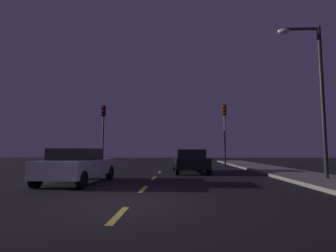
{
  "coord_description": "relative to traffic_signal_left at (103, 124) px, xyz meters",
  "views": [
    {
      "loc": [
        1.29,
        -6.86,
        1.34
      ],
      "look_at": [
        0.4,
        13.47,
        3.26
      ],
      "focal_mm": 28.4,
      "sensor_mm": 36.0,
      "label": 1
    }
  ],
  "objects": [
    {
      "name": "ground_plane",
      "position": [
        5.18,
        -8.24,
        -3.62
      ],
      "size": [
        80.0,
        80.0,
        0.0
      ],
      "primitive_type": "plane",
      "color": "black"
    },
    {
      "name": "sidewalk_curb_right",
      "position": [
        12.68,
        -8.24,
        -3.54
      ],
      "size": [
        3.0,
        40.0,
        0.15
      ],
      "primitive_type": "cube",
      "color": "gray",
      "rests_on": "ground_plane"
    },
    {
      "name": "lane_stripe_nearest",
      "position": [
        5.18,
        -16.44,
        -3.61
      ],
      "size": [
        0.16,
        1.6,
        0.01
      ],
      "primitive_type": "cube",
      "color": "#EACC4C",
      "rests_on": "ground_plane"
    },
    {
      "name": "lane_stripe_second",
      "position": [
        5.18,
        -12.64,
        -3.61
      ],
      "size": [
        0.16,
        1.6,
        0.01
      ],
      "primitive_type": "cube",
      "color": "#EACC4C",
      "rests_on": "ground_plane"
    },
    {
      "name": "lane_stripe_third",
      "position": [
        5.18,
        -8.84,
        -3.61
      ],
      "size": [
        0.16,
        1.6,
        0.01
      ],
      "primitive_type": "cube",
      "color": "#EACC4C",
      "rests_on": "ground_plane"
    },
    {
      "name": "lane_stripe_fourth",
      "position": [
        5.18,
        -5.04,
        -3.61
      ],
      "size": [
        0.16,
        1.6,
        0.01
      ],
      "primitive_type": "cube",
      "color": "#EACC4C",
      "rests_on": "ground_plane"
    },
    {
      "name": "traffic_signal_left",
      "position": [
        0.0,
        0.0,
        0.0
      ],
      "size": [
        0.32,
        0.38,
        5.18
      ],
      "color": "#2D2D30",
      "rests_on": "ground_plane"
    },
    {
      "name": "traffic_signal_right",
      "position": [
        10.21,
        0.0,
        0.01
      ],
      "size": [
        0.32,
        0.38,
        5.2
      ],
      "color": "#4C4C51",
      "rests_on": "ground_plane"
    },
    {
      "name": "car_stopped_ahead",
      "position": [
        7.11,
        -5.35,
        -2.87
      ],
      "size": [
        2.26,
        4.64,
        1.44
      ],
      "color": "black",
      "rests_on": "ground_plane"
    },
    {
      "name": "car_adjacent_lane",
      "position": [
        2.19,
        -11.04,
        -2.87
      ],
      "size": [
        2.1,
        4.46,
        1.44
      ],
      "color": "silver",
      "rests_on": "ground_plane"
    },
    {
      "name": "street_lamp_right",
      "position": [
        12.67,
        -9.89,
        0.69
      ],
      "size": [
        1.98,
        0.36,
        7.14
      ],
      "color": "black",
      "rests_on": "ground_plane"
    }
  ]
}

